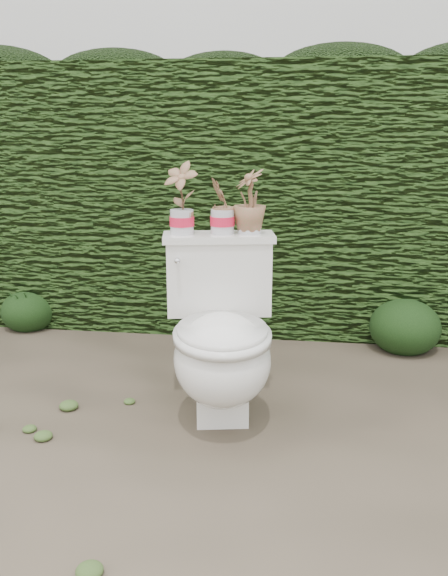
# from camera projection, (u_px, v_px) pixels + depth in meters

# --- Properties ---
(ground) EXTENTS (60.00, 60.00, 0.00)m
(ground) POSITION_uv_depth(u_px,v_px,m) (163.00, 420.00, 2.66)
(ground) COLOR brown
(ground) RESTS_ON ground
(hedge) EXTENTS (8.00, 1.00, 1.60)m
(hedge) POSITION_uv_depth(u_px,v_px,m) (216.00, 196.00, 3.99)
(hedge) COLOR #31511B
(hedge) RESTS_ON ground
(house_wall) EXTENTS (8.00, 3.50, 4.00)m
(house_wall) POSITION_uv_depth(u_px,v_px,m) (313.00, 64.00, 7.81)
(house_wall) COLOR silver
(house_wall) RESTS_ON ground
(toilet) EXTENTS (0.57, 0.75, 0.78)m
(toilet) POSITION_uv_depth(u_px,v_px,m) (221.00, 340.00, 2.62)
(toilet) COLOR silver
(toilet) RESTS_ON ground
(potted_plant_left) EXTENTS (0.19, 0.16, 0.31)m
(potted_plant_left) POSITION_uv_depth(u_px,v_px,m) (182.00, 200.00, 2.69)
(potted_plant_left) COLOR #24742C
(potted_plant_left) RESTS_ON toilet
(potted_plant_center) EXTENTS (0.13, 0.15, 0.24)m
(potted_plant_center) POSITION_uv_depth(u_px,v_px,m) (222.00, 208.00, 2.71)
(potted_plant_center) COLOR #24742C
(potted_plant_center) RESTS_ON toilet
(potted_plant_right) EXTENTS (0.20, 0.20, 0.27)m
(potted_plant_right) POSITION_uv_depth(u_px,v_px,m) (250.00, 203.00, 2.71)
(potted_plant_right) COLOR #24742C
(potted_plant_right) RESTS_ON toilet
(liriope_clump_1) EXTENTS (0.34, 0.34, 0.27)m
(liriope_clump_1) POSITION_uv_depth(u_px,v_px,m) (28.00, 307.00, 3.85)
(liriope_clump_1) COLOR #1C3612
(liriope_clump_1) RESTS_ON ground
(liriope_clump_2) EXTENTS (0.33, 0.33, 0.27)m
(liriope_clump_2) POSITION_uv_depth(u_px,v_px,m) (220.00, 315.00, 3.70)
(liriope_clump_2) COLOR #1C3612
(liriope_clump_2) RESTS_ON ground
(liriope_clump_3) EXTENTS (0.40, 0.40, 0.32)m
(liriope_clump_3) POSITION_uv_depth(u_px,v_px,m) (405.00, 322.00, 3.47)
(liriope_clump_3) COLOR #1C3612
(liriope_clump_3) RESTS_ON ground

